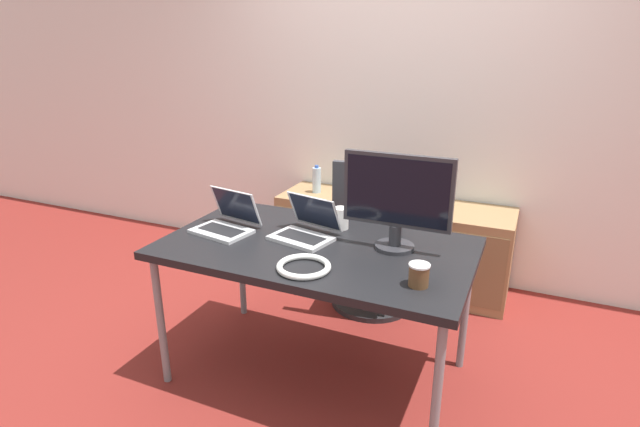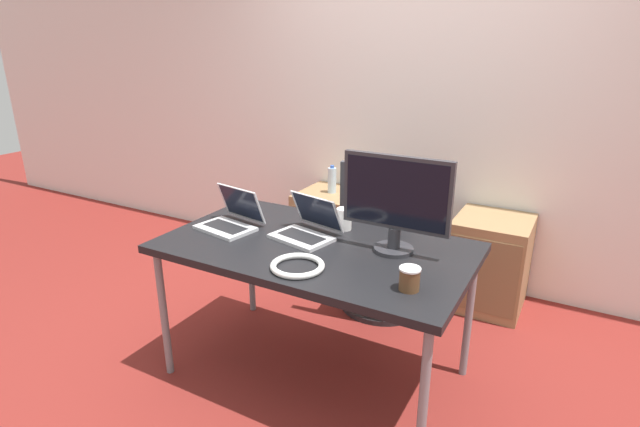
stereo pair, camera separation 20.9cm
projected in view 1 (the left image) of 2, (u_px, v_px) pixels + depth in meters
ground_plane at (317, 372)px, 2.75m from camera, size 14.00×14.00×0.00m
wall_back at (402, 103)px, 3.62m from camera, size 10.00×0.05×2.60m
desk at (316, 254)px, 2.51m from camera, size 1.54×0.89×0.77m
office_chair at (372, 255)px, 3.29m from camera, size 0.56×0.59×1.06m
cabinet_left at (317, 231)px, 3.91m from camera, size 0.48×0.49×0.63m
cabinet_right at (475, 256)px, 3.45m from camera, size 0.48×0.49×0.63m
water_bottle at (317, 180)px, 3.78m from camera, size 0.07×0.07×0.21m
laptop_left at (306, 229)px, 2.57m from camera, size 0.34×0.34×0.21m
laptop_right at (226, 222)px, 2.66m from camera, size 0.33×0.32×0.21m
monitor at (397, 199)px, 2.36m from camera, size 0.53×0.19×0.47m
coffee_cup_white at (341, 218)px, 2.69m from camera, size 0.08×0.08×0.12m
coffee_cup_brown at (419, 275)px, 2.06m from camera, size 0.09×0.09×0.10m
cable_coil at (304, 266)px, 2.22m from camera, size 0.25×0.25×0.03m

